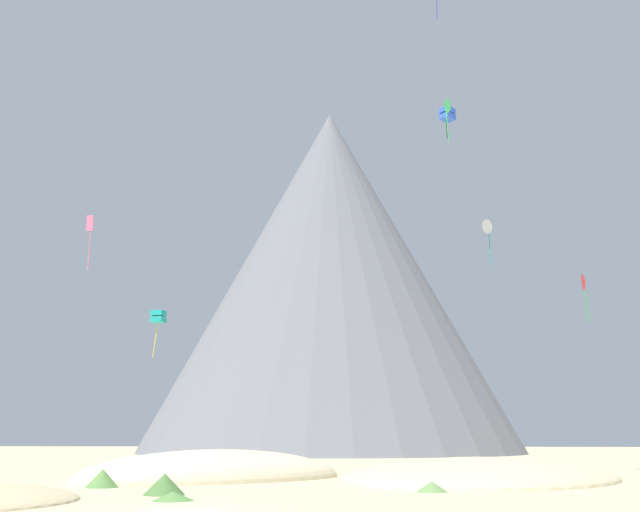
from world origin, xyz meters
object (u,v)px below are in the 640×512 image
Objects in this scene: rock_massif at (327,288)px; kite_teal_mid at (158,317)px; bush_far_right at (165,484)px; kite_white_mid at (486,227)px; bush_mid_center at (102,478)px; kite_rainbow_mid at (90,230)px; kite_red_mid at (584,283)px; bush_near_right at (432,487)px; kite_green_high at (447,112)px; bush_scatter_east at (173,496)px; kite_blue_high at (447,115)px.

rock_massif is 66.77m from kite_teal_mid.
rock_massif reaches higher than kite_teal_mid.
kite_teal_mid is (-12.87, 38.31, 14.96)m from bush_far_right.
kite_white_mid reaches higher than kite_teal_mid.
bush_mid_center is 0.38× the size of kite_rainbow_mid.
bush_far_right is 0.49× the size of kite_red_mid.
bush_near_right is 0.33× the size of kite_rainbow_mid.
bush_near_right is 33.31m from kite_white_mid.
kite_green_high reaches higher than kite_white_mid.
kite_green_high is at bearing 146.65° from kite_red_mid.
bush_near_right reaches higher than bush_scatter_east.
kite_teal_mid is (-42.10, 11.10, -0.70)m from kite_red_mid.
kite_blue_high is 0.69× the size of kite_white_mid.
kite_rainbow_mid reaches higher than bush_far_right.
bush_near_right is 41.37m from kite_rainbow_mid.
bush_near_right is at bearing 151.98° from kite_red_mid.
kite_red_mid is 43.54m from kite_teal_mid.
bush_scatter_east is 0.67× the size of kite_blue_high.
bush_scatter_east is 44.34m from kite_red_mid.
bush_mid_center is at bearing 135.25° from bush_far_right.
kite_red_mid is (28.93, -74.70, -14.74)m from rock_massif.
kite_blue_high is (32.64, -0.93, 9.65)m from kite_rainbow_mid.
kite_blue_high is at bearing 114.27° from kite_red_mid.
kite_white_mid is (3.54, 4.87, -9.21)m from kite_blue_high.
bush_mid_center is 37.00m from kite_teal_mid.
bush_mid_center is at bearing -93.35° from rock_massif.
bush_mid_center is at bearing -50.63° from kite_green_high.
bush_far_right is 43.09m from kite_teal_mid.
kite_rainbow_mid is at bearing -101.23° from rock_massif.
kite_red_mid is 9.93m from kite_white_mid.
bush_mid_center is 7.55m from bush_far_right.
bush_far_right is 35.13m from kite_rainbow_mid.
kite_teal_mid is at bearing -108.01° from kite_green_high.
rock_massif is (5.66, 96.60, 30.42)m from bush_mid_center.
bush_far_right reaches higher than bush_scatter_east.
kite_white_mid is at bearing 89.93° from kite_red_mid.
bush_near_right is 46.57m from kite_teal_mid.
bush_mid_center is 40.66m from kite_white_mid.
bush_scatter_east is 0.38× the size of kite_rainbow_mid.
kite_teal_mid is 37.29m from kite_blue_high.
rock_massif reaches higher than bush_mid_center.
kite_blue_high is (3.52, 19.63, 30.64)m from bush_near_right.
bush_far_right is (-13.93, -3.40, 0.26)m from bush_near_right.
bush_scatter_east is at bearing 27.64° from kite_teal_mid.
rock_massif is at bearing 89.83° from bush_far_right.
bush_mid_center is at bearing 127.95° from bush_scatter_east.
bush_near_right is at bearing -5.67° from bush_mid_center.
bush_near_right is at bearing -82.12° from rock_massif.
kite_green_high reaches higher than kite_teal_mid.
rock_massif is at bearing 25.86° from kite_red_mid.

